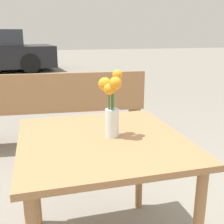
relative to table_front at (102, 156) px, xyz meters
name	(u,v)px	position (x,y,z in m)	size (l,w,h in m)	color
table_front	(102,156)	(0.00, 0.00, 0.00)	(0.85, 0.89, 0.73)	#9E7047
flower_vase	(112,105)	(0.05, 0.01, 0.27)	(0.12, 0.13, 0.35)	silver
bench_near	(57,107)	(-0.13, 1.68, -0.15)	(1.93, 0.49, 0.85)	#9E7047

